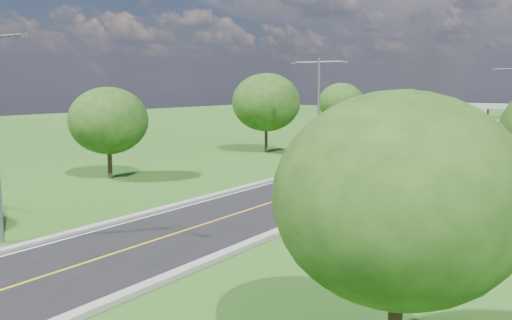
# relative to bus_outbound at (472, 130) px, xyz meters

# --- Properties ---
(ground) EXTENTS (260.00, 260.00, 0.00)m
(ground) POSITION_rel_bus_outbound_xyz_m (-1.42, -14.94, -1.64)
(ground) COLOR #245417
(ground) RESTS_ON ground
(road) EXTENTS (8.00, 150.00, 0.06)m
(road) POSITION_rel_bus_outbound_xyz_m (-1.42, -8.94, -1.61)
(road) COLOR black
(road) RESTS_ON ground
(curb_left) EXTENTS (0.50, 150.00, 0.22)m
(curb_left) POSITION_rel_bus_outbound_xyz_m (-5.67, -8.94, -1.53)
(curb_left) COLOR gray
(curb_left) RESTS_ON ground
(curb_right) EXTENTS (0.50, 150.00, 0.22)m
(curb_right) POSITION_rel_bus_outbound_xyz_m (2.83, -8.94, -1.53)
(curb_right) COLOR gray
(curb_right) RESTS_ON ground
(speed_limit_sign) EXTENTS (0.55, 0.09, 2.40)m
(speed_limit_sign) POSITION_rel_bus_outbound_xyz_m (3.78, -36.95, -0.04)
(speed_limit_sign) COLOR slate
(speed_limit_sign) RESTS_ON ground
(streetlight_mid_left) EXTENTS (5.90, 0.25, 10.00)m
(streetlight_mid_left) POSITION_rel_bus_outbound_xyz_m (-7.42, -29.94, 4.31)
(streetlight_mid_left) COLOR slate
(streetlight_mid_left) RESTS_ON ground
(tree_lb) EXTENTS (6.30, 6.30, 7.33)m
(tree_lb) POSITION_rel_bus_outbound_xyz_m (-17.42, -46.94, 3.01)
(tree_lb) COLOR black
(tree_lb) RESTS_ON ground
(tree_lc) EXTENTS (7.56, 7.56, 8.79)m
(tree_lc) POSITION_rel_bus_outbound_xyz_m (-16.42, -24.94, 3.94)
(tree_lc) COLOR black
(tree_lc) RESTS_ON ground
(tree_ld) EXTENTS (6.72, 6.72, 7.82)m
(tree_ld) POSITION_rel_bus_outbound_xyz_m (-18.42, -0.94, 3.32)
(tree_ld) COLOR black
(tree_ld) RESTS_ON ground
(tree_le) EXTENTS (5.88, 5.88, 6.84)m
(tree_le) POSITION_rel_bus_outbound_xyz_m (-15.92, 23.06, 2.70)
(tree_le) COLOR black
(tree_le) RESTS_ON ground
(tree_ra) EXTENTS (6.30, 6.30, 7.33)m
(tree_ra) POSITION_rel_bus_outbound_xyz_m (12.58, -64.94, 3.01)
(tree_ra) COLOR black
(tree_ra) RESTS_ON ground
(bus_outbound) EXTENTS (3.03, 11.40, 3.15)m
(bus_outbound) POSITION_rel_bus_outbound_xyz_m (0.00, 0.00, 0.00)
(bus_outbound) COLOR beige
(bus_outbound) RESTS_ON road
(bus_inbound) EXTENTS (3.41, 11.66, 3.21)m
(bus_inbound) POSITION_rel_bus_outbound_xyz_m (-4.49, -8.51, 0.03)
(bus_inbound) COLOR silver
(bus_inbound) RESTS_ON road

